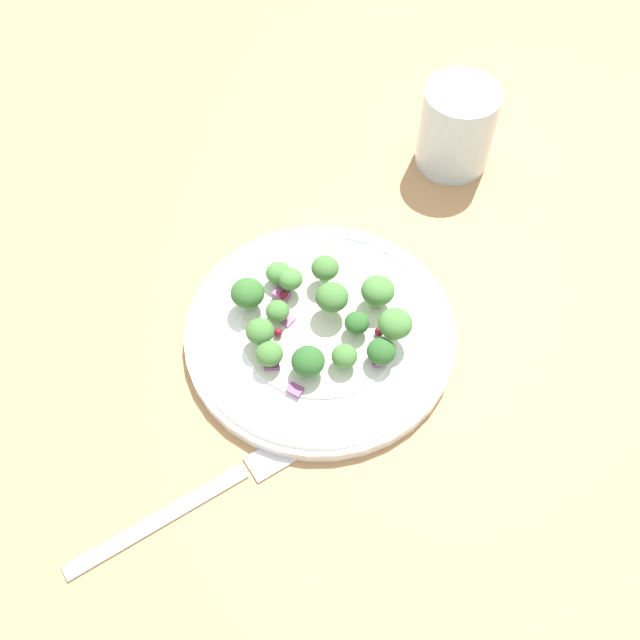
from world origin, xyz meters
The scene contains 28 objects.
ground_plane centered at (0.00, 0.00, -1.00)cm, with size 180.00×180.00×2.00cm, color tan.
plate centered at (-2.91, 1.75, 0.86)cm, with size 23.49×23.49×1.70cm.
dressing_pool centered at (-2.91, 1.75, 1.30)cm, with size 13.62×13.62×0.20cm, color white.
broccoli_floret_0 centered at (1.92, 3.70, 3.24)cm, with size 2.38×2.38×2.41cm.
broccoli_floret_1 centered at (-9.22, 2.28, 3.74)cm, with size 2.88×2.88×2.92cm.
broccoli_floret_2 centered at (0.93, 5.51, 2.77)cm, with size 2.29×2.29×2.31cm.
broccoli_floret_3 centered at (-0.23, -1.94, 3.14)cm, with size 2.15×2.15×2.18cm.
broccoli_floret_4 centered at (-7.63, -1.22, 3.35)cm, with size 2.93×2.93×2.97cm.
broccoli_floret_5 centered at (3.48, 0.07, 3.30)cm, with size 2.93×2.93×2.97cm.
broccoli_floret_6 centered at (-6.04, 1.81, 2.73)cm, with size 2.11×2.11×2.14cm.
broccoli_floret_7 centered at (-8.21, 4.45, 2.74)cm, with size 2.43×2.43×2.46cm.
broccoli_floret_8 centered at (0.79, 1.12, 2.59)cm, with size 2.05×2.05×2.07cm.
broccoli_floret_9 centered at (-2.92, -3.17, 3.47)cm, with size 2.45×2.45×2.48cm.
broccoli_floret_10 centered at (-5.22, 5.13, 2.69)cm, with size 2.16×2.16×2.19cm.
broccoli_floret_11 centered at (-3.78, -0.40, 3.62)cm, with size 2.84×2.84×2.87cm.
broccoli_floret_12 centered at (-2.32, 6.04, 2.94)cm, with size 2.76×2.76×2.79cm.
broccoli_floret_13 centered at (1.20, -2.93, 2.58)cm, with size 2.27×2.27×2.29cm.
cranberry_0 centered at (-7.98, 1.94, 1.86)cm, with size 0.80×0.80×0.80cm, color maroon.
cranberry_1 centered at (0.59, 2.78, 1.85)cm, with size 0.77×0.77×0.77cm, color maroon.
cranberry_2 centered at (0.55, -0.91, 2.15)cm, with size 0.84×0.84×0.84cm, color maroon.
onion_bit_0 centered at (-0.20, -3.79, 1.69)cm, with size 1.04×0.89×0.30cm, color #A35B93.
onion_bit_1 centered at (-0.38, 1.21, 1.49)cm, with size 1.10×1.17×0.34cm, color #A35B93.
onion_bit_2 centered at (-8.09, 4.62, 1.81)cm, with size 1.35×1.11×0.34cm, color #934C84.
onion_bit_3 centered at (0.76, 5.58, 1.53)cm, with size 1.24×1.34×0.59cm, color #843D75.
onion_bit_4 centered at (0.77, -1.21, 1.87)cm, with size 1.39×1.01×0.55cm, color #934C84.
onion_bit_5 centered at (-1.41, 7.99, 1.61)cm, with size 0.96×1.26×0.31cm, color #843D75.
fork centered at (5.42, 17.40, 0.25)cm, with size 15.86×12.74×0.50cm.
water_glass centered at (-14.46, -21.06, 4.34)cm, with size 7.46×7.46×8.67cm, color silver.
Camera 1 is at (-5.99, 36.49, 55.90)cm, focal length 42.20 mm.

